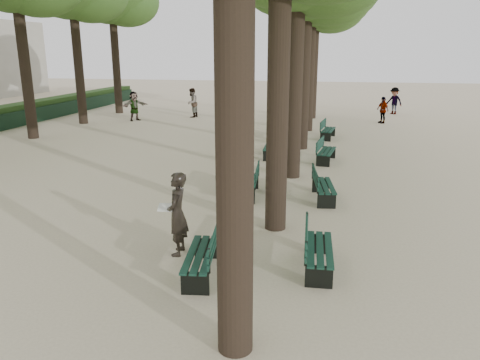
# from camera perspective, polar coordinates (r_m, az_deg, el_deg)

# --- Properties ---
(ground) EXTENTS (120.00, 120.00, 0.00)m
(ground) POSITION_cam_1_polar(r_m,az_deg,el_deg) (9.44, -7.22, -11.71)
(ground) COLOR beige
(ground) RESTS_ON ground
(bench_left_0) EXTENTS (0.79, 1.86, 0.92)m
(bench_left_0) POSITION_cam_1_polar(r_m,az_deg,el_deg) (9.38, -4.76, -9.97)
(bench_left_0) COLOR black
(bench_left_0) RESTS_ON ground
(bench_left_1) EXTENTS (0.73, 1.84, 0.92)m
(bench_left_1) POSITION_cam_1_polar(r_m,az_deg,el_deg) (14.24, 1.00, -0.88)
(bench_left_1) COLOR black
(bench_left_1) RESTS_ON ground
(bench_left_2) EXTENTS (0.64, 1.82, 0.92)m
(bench_left_2) POSITION_cam_1_polar(r_m,az_deg,el_deg) (19.50, 3.81, 3.60)
(bench_left_2) COLOR black
(bench_left_2) RESTS_ON ground
(bench_left_3) EXTENTS (0.79, 1.86, 0.92)m
(bench_left_3) POSITION_cam_1_polar(r_m,az_deg,el_deg) (23.69, 5.14, 5.71)
(bench_left_3) COLOR black
(bench_left_3) RESTS_ON ground
(bench_right_0) EXTENTS (0.65, 1.82, 0.92)m
(bench_right_0) POSITION_cam_1_polar(r_m,az_deg,el_deg) (9.71, 9.57, -9.23)
(bench_right_0) COLOR black
(bench_right_0) RESTS_ON ground
(bench_right_1) EXTENTS (0.81, 1.86, 0.92)m
(bench_right_1) POSITION_cam_1_polar(r_m,az_deg,el_deg) (14.06, 10.15, -1.35)
(bench_right_1) COLOR black
(bench_right_1) RESTS_ON ground
(bench_right_2) EXTENTS (0.81, 1.86, 0.92)m
(bench_right_2) POSITION_cam_1_polar(r_m,az_deg,el_deg) (18.87, 10.47, 2.97)
(bench_right_2) COLOR black
(bench_right_2) RESTS_ON ground
(bench_right_3) EXTENTS (0.80, 1.86, 0.92)m
(bench_right_3) POSITION_cam_1_polar(r_m,az_deg,el_deg) (23.99, 10.67, 5.63)
(bench_right_3) COLOR black
(bench_right_3) RESTS_ON ground
(man_with_map) EXTENTS (0.65, 0.76, 1.84)m
(man_with_map) POSITION_cam_1_polar(r_m,az_deg,el_deg) (10.13, -7.66, -4.12)
(man_with_map) COLOR black
(man_with_map) RESTS_ON ground
(pedestrian_a) EXTENTS (0.51, 0.97, 1.90)m
(pedestrian_a) POSITION_cam_1_polar(r_m,az_deg,el_deg) (31.29, -5.87, 9.34)
(pedestrian_a) COLOR #262628
(pedestrian_a) RESTS_ON ground
(pedestrian_c) EXTENTS (0.81, 0.94, 1.60)m
(pedestrian_c) POSITION_cam_1_polar(r_m,az_deg,el_deg) (29.87, 16.99, 8.17)
(pedestrian_c) COLOR #262628
(pedestrian_c) RESTS_ON ground
(pedestrian_e) EXTENTS (1.32, 1.56, 1.82)m
(pedestrian_e) POSITION_cam_1_polar(r_m,az_deg,el_deg) (30.37, -12.76, 8.78)
(pedestrian_e) COLOR #262628
(pedestrian_e) RESTS_ON ground
(pedestrian_b) EXTENTS (1.17, 1.00, 1.83)m
(pedestrian_b) POSITION_cam_1_polar(r_m,az_deg,el_deg) (34.39, 18.28, 9.15)
(pedestrian_b) COLOR #262628
(pedestrian_b) RESTS_ON ground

